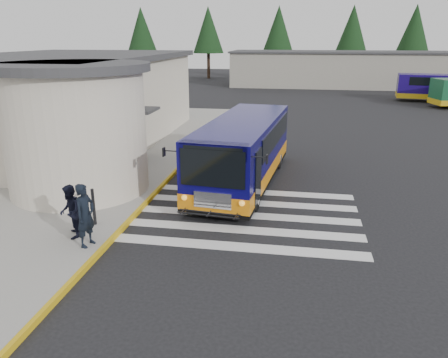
% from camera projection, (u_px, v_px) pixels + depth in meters
% --- Properties ---
extents(ground, '(140.00, 140.00, 0.00)m').
position_uv_depth(ground, '(258.00, 207.00, 15.69)').
color(ground, black).
rests_on(ground, ground).
extents(sidewalk, '(10.00, 34.00, 0.15)m').
position_uv_depth(sidewalk, '(78.00, 164.00, 20.85)').
color(sidewalk, gray).
rests_on(sidewalk, ground).
extents(curb_strip, '(0.12, 34.00, 0.16)m').
position_uv_depth(curb_strip, '(178.00, 168.00, 20.06)').
color(curb_strip, gold).
rests_on(curb_strip, ground).
extents(station_building, '(12.70, 18.70, 4.80)m').
position_uv_depth(station_building, '(67.00, 102.00, 23.09)').
color(station_building, '#BCAF9F').
rests_on(station_building, ground).
extents(crosswalk, '(8.00, 5.35, 0.01)m').
position_uv_depth(crosswalk, '(241.00, 215.00, 15.02)').
color(crosswalk, silver).
rests_on(crosswalk, ground).
extents(depot_building, '(26.40, 8.40, 4.20)m').
position_uv_depth(depot_building, '(339.00, 69.00, 53.45)').
color(depot_building, gray).
rests_on(depot_building, ground).
extents(tree_line, '(58.40, 4.40, 10.00)m').
position_uv_depth(tree_line, '(340.00, 30.00, 59.46)').
color(tree_line, black).
rests_on(tree_line, ground).
extents(transit_bus, '(3.79, 9.64, 2.67)m').
position_uv_depth(transit_bus, '(243.00, 154.00, 17.91)').
color(transit_bus, '#0A0650').
rests_on(transit_bus, ground).
extents(pedestrian_a, '(0.58, 0.76, 1.85)m').
position_uv_depth(pedestrian_a, '(85.00, 215.00, 12.25)').
color(pedestrian_a, black).
rests_on(pedestrian_a, sidewalk).
extents(pedestrian_b, '(0.89, 0.97, 1.62)m').
position_uv_depth(pedestrian_b, '(70.00, 212.00, 12.80)').
color(pedestrian_b, black).
rests_on(pedestrian_b, sidewalk).
extents(bollard, '(0.10, 0.10, 1.19)m').
position_uv_depth(bollard, '(94.00, 207.00, 13.74)').
color(bollard, black).
rests_on(bollard, sidewalk).
extents(far_bus_a, '(8.63, 3.48, 2.16)m').
position_uv_depth(far_bus_a, '(445.00, 87.00, 40.64)').
color(far_bus_a, '#170759').
rests_on(far_bus_a, ground).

